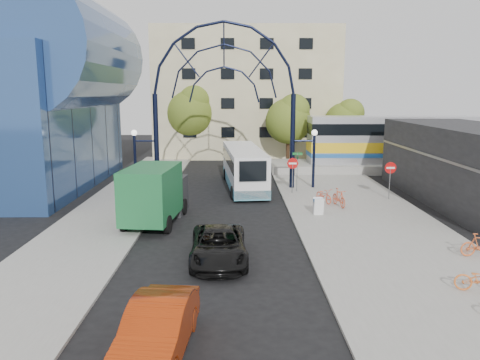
{
  "coord_description": "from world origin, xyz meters",
  "views": [
    {
      "loc": [
        0.83,
        -20.22,
        7.06
      ],
      "look_at": [
        1.07,
        6.0,
        2.17
      ],
      "focal_mm": 35.0,
      "sensor_mm": 36.0,
      "label": 1
    }
  ],
  "objects_px": {
    "do_not_enter_sign": "(390,172)",
    "bike_near_a": "(324,195)",
    "red_sedan": "(157,329)",
    "stop_sign": "(293,167)",
    "tree_north_a": "(290,118)",
    "street_name_sign": "(297,163)",
    "gateway_arch": "(224,72)",
    "bike_near_b": "(339,198)",
    "green_truck": "(156,194)",
    "train_car": "(447,139)",
    "tree_north_b": "(191,110)",
    "tree_north_c": "(346,121)",
    "city_bus": "(244,167)",
    "sandwich_board": "(319,204)",
    "black_suv": "(219,246)",
    "bike_far_b": "(480,245)"
  },
  "relations": [
    {
      "from": "gateway_arch",
      "to": "tree_north_c",
      "type": "bearing_deg",
      "value": 48.96
    },
    {
      "from": "red_sedan",
      "to": "green_truck",
      "type": "bearing_deg",
      "value": 104.55
    },
    {
      "from": "black_suv",
      "to": "sandwich_board",
      "type": "bearing_deg",
      "value": 50.63
    },
    {
      "from": "city_bus",
      "to": "black_suv",
      "type": "xyz_separation_m",
      "value": [
        -1.33,
        -15.92,
        -0.86
      ]
    },
    {
      "from": "city_bus",
      "to": "bike_near_a",
      "type": "bearing_deg",
      "value": -52.91
    },
    {
      "from": "red_sedan",
      "to": "bike_far_b",
      "type": "height_order",
      "value": "red_sedan"
    },
    {
      "from": "tree_north_a",
      "to": "tree_north_c",
      "type": "height_order",
      "value": "tree_north_a"
    },
    {
      "from": "city_bus",
      "to": "bike_near_a",
      "type": "xyz_separation_m",
      "value": [
        5.07,
        -5.57,
        -0.98
      ]
    },
    {
      "from": "green_truck",
      "to": "red_sedan",
      "type": "height_order",
      "value": "green_truck"
    },
    {
      "from": "green_truck",
      "to": "black_suv",
      "type": "relative_size",
      "value": 1.31
    },
    {
      "from": "tree_north_a",
      "to": "red_sedan",
      "type": "height_order",
      "value": "tree_north_a"
    },
    {
      "from": "stop_sign",
      "to": "black_suv",
      "type": "relative_size",
      "value": 0.49
    },
    {
      "from": "city_bus",
      "to": "street_name_sign",
      "type": "bearing_deg",
      "value": -33.53
    },
    {
      "from": "tree_north_b",
      "to": "bike_near_b",
      "type": "bearing_deg",
      "value": -63.15
    },
    {
      "from": "do_not_enter_sign",
      "to": "red_sedan",
      "type": "relative_size",
      "value": 0.54
    },
    {
      "from": "red_sedan",
      "to": "bike_far_b",
      "type": "relative_size",
      "value": 2.65
    },
    {
      "from": "bike_near_a",
      "to": "stop_sign",
      "type": "bearing_deg",
      "value": 99.22
    },
    {
      "from": "street_name_sign",
      "to": "green_truck",
      "type": "height_order",
      "value": "green_truck"
    },
    {
      "from": "stop_sign",
      "to": "street_name_sign",
      "type": "relative_size",
      "value": 0.89
    },
    {
      "from": "tree_north_a",
      "to": "tree_north_b",
      "type": "bearing_deg",
      "value": 158.2
    },
    {
      "from": "train_car",
      "to": "green_truck",
      "type": "bearing_deg",
      "value": -144.02
    },
    {
      "from": "do_not_enter_sign",
      "to": "bike_near_a",
      "type": "distance_m",
      "value": 4.81
    },
    {
      "from": "city_bus",
      "to": "red_sedan",
      "type": "bearing_deg",
      "value": -101.97
    },
    {
      "from": "red_sedan",
      "to": "stop_sign",
      "type": "bearing_deg",
      "value": 78.4
    },
    {
      "from": "bike_near_b",
      "to": "tree_north_a",
      "type": "bearing_deg",
      "value": 81.29
    },
    {
      "from": "gateway_arch",
      "to": "sandwich_board",
      "type": "xyz_separation_m",
      "value": [
        5.6,
        -8.02,
        -7.81
      ]
    },
    {
      "from": "train_car",
      "to": "do_not_enter_sign",
      "type": "bearing_deg",
      "value": -126.87
    },
    {
      "from": "do_not_enter_sign",
      "to": "tree_north_a",
      "type": "bearing_deg",
      "value": 107.03
    },
    {
      "from": "black_suv",
      "to": "stop_sign",
      "type": "bearing_deg",
      "value": 68.3
    },
    {
      "from": "gateway_arch",
      "to": "bike_near_b",
      "type": "xyz_separation_m",
      "value": [
        7.22,
        -6.0,
        -7.89
      ]
    },
    {
      "from": "do_not_enter_sign",
      "to": "train_car",
      "type": "bearing_deg",
      "value": 53.13
    },
    {
      "from": "red_sedan",
      "to": "bike_near_a",
      "type": "relative_size",
      "value": 2.58
    },
    {
      "from": "do_not_enter_sign",
      "to": "tree_north_c",
      "type": "xyz_separation_m",
      "value": [
        1.12,
        17.93,
        2.3
      ]
    },
    {
      "from": "city_bus",
      "to": "gateway_arch",
      "type": "bearing_deg",
      "value": -161.14
    },
    {
      "from": "street_name_sign",
      "to": "tree_north_a",
      "type": "xyz_separation_m",
      "value": [
        0.92,
        13.33,
        2.48
      ]
    },
    {
      "from": "red_sedan",
      "to": "bike_near_b",
      "type": "distance_m",
      "value": 18.56
    },
    {
      "from": "city_bus",
      "to": "do_not_enter_sign",
      "type": "bearing_deg",
      "value": -31.05
    },
    {
      "from": "tree_north_b",
      "to": "bike_near_a",
      "type": "xyz_separation_m",
      "value": [
        10.37,
        -20.86,
        -4.68
      ]
    },
    {
      "from": "gateway_arch",
      "to": "sandwich_board",
      "type": "distance_m",
      "value": 12.52
    },
    {
      "from": "stop_sign",
      "to": "bike_near_b",
      "type": "bearing_deg",
      "value": -58.79
    },
    {
      "from": "gateway_arch",
      "to": "tree_north_a",
      "type": "relative_size",
      "value": 1.95
    },
    {
      "from": "stop_sign",
      "to": "sandwich_board",
      "type": "distance_m",
      "value": 6.2
    },
    {
      "from": "tree_north_a",
      "to": "street_name_sign",
      "type": "bearing_deg",
      "value": -93.96
    },
    {
      "from": "street_name_sign",
      "to": "city_bus",
      "type": "height_order",
      "value": "city_bus"
    },
    {
      "from": "do_not_enter_sign",
      "to": "tree_north_b",
      "type": "height_order",
      "value": "tree_north_b"
    },
    {
      "from": "do_not_enter_sign",
      "to": "tree_north_a",
      "type": "distance_m",
      "value": 16.86
    },
    {
      "from": "tree_north_a",
      "to": "bike_near_b",
      "type": "xyz_separation_m",
      "value": [
        1.1,
        -17.93,
        -3.94
      ]
    },
    {
      "from": "do_not_enter_sign",
      "to": "bike_near_a",
      "type": "bearing_deg",
      "value": -168.29
    },
    {
      "from": "bike_near_a",
      "to": "gateway_arch",
      "type": "bearing_deg",
      "value": 122.0
    },
    {
      "from": "gateway_arch",
      "to": "red_sedan",
      "type": "relative_size",
      "value": 2.99
    }
  ]
}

